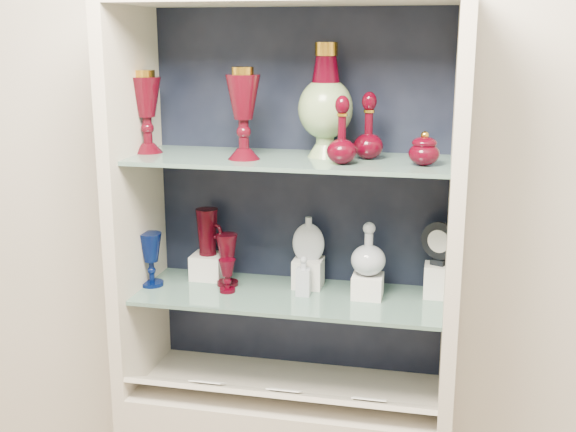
% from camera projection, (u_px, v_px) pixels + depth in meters
% --- Properties ---
extents(wall_back, '(3.50, 0.02, 2.80)m').
position_uv_depth(wall_back, '(303.00, 169.00, 2.31)').
color(wall_back, beige).
rests_on(wall_back, ground).
extents(cabinet_back_panel, '(0.98, 0.02, 1.15)m').
position_uv_depth(cabinet_back_panel, '(301.00, 194.00, 2.30)').
color(cabinet_back_panel, black).
rests_on(cabinet_back_panel, cabinet_base).
extents(cabinet_side_left, '(0.04, 0.40, 1.15)m').
position_uv_depth(cabinet_side_left, '(136.00, 200.00, 2.21)').
color(cabinet_side_left, beige).
rests_on(cabinet_side_left, cabinet_base).
extents(cabinet_side_right, '(0.04, 0.40, 1.15)m').
position_uv_depth(cabinet_side_right, '(456.00, 216.00, 2.01)').
color(cabinet_side_right, beige).
rests_on(cabinet_side_right, cabinet_base).
extents(shelf_lower, '(0.92, 0.34, 0.01)m').
position_uv_depth(shelf_lower, '(289.00, 296.00, 2.20)').
color(shelf_lower, slate).
rests_on(shelf_lower, cabinet_side_left).
extents(shelf_upper, '(0.92, 0.34, 0.01)m').
position_uv_depth(shelf_upper, '(289.00, 160.00, 2.10)').
color(shelf_upper, slate).
rests_on(shelf_upper, cabinet_side_left).
extents(label_ledge, '(0.92, 0.17, 0.09)m').
position_uv_depth(label_ledge, '(280.00, 394.00, 2.14)').
color(label_ledge, beige).
rests_on(label_ledge, cabinet_base).
extents(label_card_0, '(0.10, 0.06, 0.03)m').
position_uv_depth(label_card_0, '(370.00, 399.00, 2.08)').
color(label_card_0, white).
rests_on(label_card_0, label_ledge).
extents(label_card_1, '(0.10, 0.06, 0.03)m').
position_uv_depth(label_card_1, '(285.00, 390.00, 2.14)').
color(label_card_1, white).
rests_on(label_card_1, label_ledge).
extents(label_card_2, '(0.10, 0.06, 0.03)m').
position_uv_depth(label_card_2, '(208.00, 382.00, 2.19)').
color(label_card_2, white).
rests_on(label_card_2, label_ledge).
extents(pedestal_lamp_left, '(0.11, 0.11, 0.25)m').
position_uv_depth(pedestal_lamp_left, '(147.00, 112.00, 2.16)').
color(pedestal_lamp_left, '#480611').
rests_on(pedestal_lamp_left, shelf_upper).
extents(pedestal_lamp_right, '(0.12, 0.12, 0.26)m').
position_uv_depth(pedestal_lamp_right, '(243.00, 114.00, 2.05)').
color(pedestal_lamp_right, '#480611').
rests_on(pedestal_lamp_right, shelf_upper).
extents(enamel_urn, '(0.21, 0.21, 0.33)m').
position_uv_depth(enamel_urn, '(326.00, 100.00, 2.08)').
color(enamel_urn, '#084520').
rests_on(enamel_urn, shelf_upper).
extents(ruby_decanter_a, '(0.10, 0.10, 0.21)m').
position_uv_depth(ruby_decanter_a, '(342.00, 126.00, 1.97)').
color(ruby_decanter_a, '#45000D').
rests_on(ruby_decanter_a, shelf_upper).
extents(ruby_decanter_b, '(0.11, 0.11, 0.20)m').
position_uv_depth(ruby_decanter_b, '(369.00, 124.00, 2.05)').
color(ruby_decanter_b, '#45000D').
rests_on(ruby_decanter_b, shelf_upper).
extents(lidded_bowl, '(0.11, 0.11, 0.10)m').
position_uv_depth(lidded_bowl, '(424.00, 148.00, 1.96)').
color(lidded_bowl, '#45000D').
rests_on(lidded_bowl, shelf_upper).
extents(cobalt_goblet, '(0.09, 0.09, 0.17)m').
position_uv_depth(cobalt_goblet, '(151.00, 259.00, 2.26)').
color(cobalt_goblet, '#000C40').
rests_on(cobalt_goblet, shelf_lower).
extents(ruby_goblet_tall, '(0.07, 0.07, 0.17)m').
position_uv_depth(ruby_goblet_tall, '(227.00, 260.00, 2.26)').
color(ruby_goblet_tall, '#480611').
rests_on(ruby_goblet_tall, shelf_lower).
extents(ruby_goblet_small, '(0.07, 0.07, 0.10)m').
position_uv_depth(ruby_goblet_small, '(227.00, 276.00, 2.21)').
color(ruby_goblet_small, '#45000D').
rests_on(ruby_goblet_small, shelf_lower).
extents(riser_ruby_pitcher, '(0.10, 0.10, 0.08)m').
position_uv_depth(riser_ruby_pitcher, '(208.00, 266.00, 2.34)').
color(riser_ruby_pitcher, silver).
rests_on(riser_ruby_pitcher, shelf_lower).
extents(ruby_pitcher, '(0.13, 0.11, 0.15)m').
position_uv_depth(ruby_pitcher, '(207.00, 232.00, 2.31)').
color(ruby_pitcher, '#480611').
rests_on(ruby_pitcher, riser_ruby_pitcher).
extents(clear_square_bottle, '(0.04, 0.04, 0.12)m').
position_uv_depth(clear_square_bottle, '(304.00, 276.00, 2.18)').
color(clear_square_bottle, '#A0AAB7').
rests_on(clear_square_bottle, shelf_lower).
extents(riser_flat_flask, '(0.09, 0.09, 0.09)m').
position_uv_depth(riser_flat_flask, '(308.00, 273.00, 2.26)').
color(riser_flat_flask, silver).
rests_on(riser_flat_flask, shelf_lower).
extents(flat_flask, '(0.10, 0.04, 0.14)m').
position_uv_depth(flat_flask, '(308.00, 237.00, 2.23)').
color(flat_flask, '#A5B0B7').
rests_on(flat_flask, riser_flat_flask).
extents(riser_clear_round_decanter, '(0.09, 0.09, 0.07)m').
position_uv_depth(riser_clear_round_decanter, '(368.00, 286.00, 2.17)').
color(riser_clear_round_decanter, silver).
rests_on(riser_clear_round_decanter, shelf_lower).
extents(clear_round_decanter, '(0.13, 0.13, 0.16)m').
position_uv_depth(clear_round_decanter, '(369.00, 250.00, 2.14)').
color(clear_round_decanter, '#A0AAB7').
rests_on(clear_round_decanter, riser_clear_round_decanter).
extents(riser_cameo_medallion, '(0.08, 0.08, 0.10)m').
position_uv_depth(riser_cameo_medallion, '(437.00, 281.00, 2.17)').
color(riser_cameo_medallion, silver).
rests_on(riser_cameo_medallion, shelf_lower).
extents(cameo_medallion, '(0.12, 0.08, 0.14)m').
position_uv_depth(cameo_medallion, '(439.00, 243.00, 2.14)').
color(cameo_medallion, black).
rests_on(cameo_medallion, riser_cameo_medallion).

